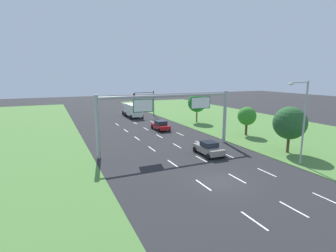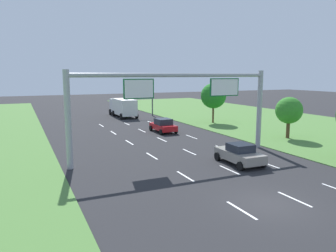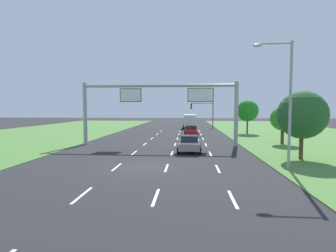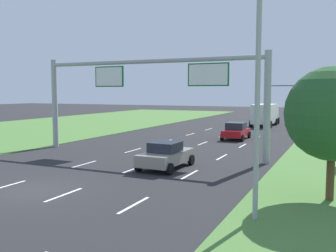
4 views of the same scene
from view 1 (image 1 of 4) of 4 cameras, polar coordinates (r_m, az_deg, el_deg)
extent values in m
plane|color=#262628|center=(23.57, 11.38, -11.77)|extent=(200.00, 200.00, 0.00)
cube|color=#4C7A38|center=(44.61, 25.96, -1.75)|extent=(24.00, 120.00, 0.06)
cube|color=white|center=(18.42, 18.22, -18.98)|extent=(0.14, 2.40, 0.01)
cube|color=white|center=(22.65, 7.69, -12.60)|extent=(0.14, 2.40, 0.01)
cube|color=white|center=(27.55, 0.99, -8.13)|extent=(0.14, 2.40, 0.01)
cube|color=white|center=(32.81, -3.54, -4.98)|extent=(0.14, 2.40, 0.01)
cube|color=white|center=(38.29, -6.76, -2.69)|extent=(0.14, 2.40, 0.01)
cube|color=white|center=(43.91, -9.16, -0.98)|extent=(0.14, 2.40, 0.01)
cube|color=white|center=(49.62, -11.01, 0.34)|extent=(0.14, 2.40, 0.01)
cube|color=white|center=(20.74, 25.65, -15.99)|extent=(0.14, 2.40, 0.01)
cube|color=white|center=(24.57, 14.75, -10.94)|extent=(0.14, 2.40, 0.01)
cube|color=white|center=(29.15, 7.26, -7.13)|extent=(0.14, 2.40, 0.01)
cube|color=white|center=(34.17, 1.97, -4.31)|extent=(0.14, 2.40, 0.01)
cube|color=white|center=(39.46, -1.92, -2.21)|extent=(0.14, 2.40, 0.01)
cube|color=white|center=(44.93, -4.86, -0.60)|extent=(0.14, 2.40, 0.01)
cube|color=white|center=(50.52, -7.16, 0.65)|extent=(0.14, 2.40, 0.01)
cube|color=white|center=(23.35, 31.35, -13.45)|extent=(0.14, 2.40, 0.01)
cube|color=white|center=(26.82, 20.65, -9.41)|extent=(0.14, 2.40, 0.01)
cube|color=white|center=(31.06, 12.80, -6.17)|extent=(0.14, 2.40, 0.01)
cube|color=white|center=(35.81, 7.00, -3.67)|extent=(0.14, 2.40, 0.01)
cube|color=white|center=(40.89, 2.62, -1.74)|extent=(0.14, 2.40, 0.01)
cube|color=white|center=(46.20, -0.77, -0.24)|extent=(0.14, 2.40, 0.01)
cube|color=white|center=(51.65, -3.45, 0.95)|extent=(0.14, 2.40, 0.01)
cube|color=gray|center=(30.62, 8.83, -5.00)|extent=(2.00, 4.14, 0.67)
cube|color=#232833|center=(30.38, 8.96, -3.93)|extent=(1.60, 1.70, 0.57)
cylinder|color=black|center=(31.47, 5.85, -5.12)|extent=(0.23, 0.64, 0.64)
cylinder|color=black|center=(32.43, 8.87, -4.70)|extent=(0.23, 0.64, 0.64)
cylinder|color=black|center=(29.00, 8.74, -6.61)|extent=(0.23, 0.64, 0.64)
cylinder|color=black|center=(30.05, 11.92, -6.09)|extent=(0.23, 0.64, 0.64)
cube|color=red|center=(43.64, -1.62, -0.08)|extent=(1.88, 4.10, 0.61)
cube|color=#232833|center=(43.47, -1.60, 0.73)|extent=(1.66, 1.87, 0.66)
cylinder|color=black|center=(44.70, -3.48, -0.23)|extent=(0.23, 0.64, 0.64)
cylinder|color=black|center=(45.41, -1.30, -0.04)|extent=(0.23, 0.64, 0.64)
cylinder|color=black|center=(42.00, -1.97, -0.95)|extent=(0.23, 0.64, 0.64)
cylinder|color=black|center=(42.76, 0.33, -0.73)|extent=(0.23, 0.64, 0.64)
cube|color=silver|center=(61.00, -8.63, 3.87)|extent=(2.20, 2.10, 2.20)
cube|color=silver|center=(57.14, -7.52, 3.52)|extent=(2.37, 5.69, 2.41)
cylinder|color=black|center=(61.33, -9.75, 2.83)|extent=(0.28, 0.90, 0.90)
cylinder|color=black|center=(61.93, -7.72, 2.97)|extent=(0.28, 0.90, 0.90)
cylinder|color=black|center=(59.11, -9.25, 2.54)|extent=(0.28, 0.90, 0.90)
cylinder|color=black|center=(59.78, -7.01, 2.70)|extent=(0.28, 0.90, 0.90)
cylinder|color=black|center=(54.84, -8.01, 1.92)|extent=(0.28, 0.90, 0.90)
cylinder|color=black|center=(55.56, -5.61, 2.10)|extent=(0.28, 0.90, 0.90)
cylinder|color=#9EA0A5|center=(29.37, -15.11, -0.23)|extent=(0.44, 0.44, 7.00)
cylinder|color=#9EA0A5|center=(36.03, 12.24, 1.94)|extent=(0.44, 0.44, 7.00)
cylinder|color=#9EA0A5|center=(31.39, -0.02, 6.57)|extent=(16.80, 0.32, 0.32)
cube|color=#0C5B28|center=(30.32, -5.46, 4.43)|extent=(2.42, 0.12, 1.51)
cube|color=white|center=(30.26, -5.42, 4.42)|extent=(2.26, 0.01, 1.35)
cube|color=#0C5B28|center=(33.61, 7.09, 5.05)|extent=(2.82, 0.12, 1.51)
cube|color=white|center=(33.56, 7.14, 5.03)|extent=(2.66, 0.01, 1.35)
cylinder|color=#47494F|center=(58.86, -3.14, 4.94)|extent=(0.20, 0.20, 5.60)
cylinder|color=#47494F|center=(57.87, -5.26, 7.24)|extent=(4.50, 0.14, 0.14)
cube|color=black|center=(57.21, -7.39, 6.50)|extent=(0.32, 0.36, 1.10)
sphere|color=red|center=(56.99, -7.34, 6.86)|extent=(0.22, 0.22, 0.22)
sphere|color=orange|center=(57.02, -7.33, 6.49)|extent=(0.22, 0.22, 0.22)
sphere|color=green|center=(57.05, -7.32, 6.12)|extent=(0.22, 0.22, 0.22)
cylinder|color=#9EA0A5|center=(29.34, 27.48, 0.37)|extent=(0.18, 0.18, 8.50)
cylinder|color=#9EA0A5|center=(28.09, 26.82, 8.45)|extent=(2.20, 0.10, 0.10)
ellipsoid|color=silver|center=(27.25, 25.33, 8.31)|extent=(0.64, 0.32, 0.24)
cylinder|color=#513823|center=(33.92, 24.67, -3.57)|extent=(0.31, 0.31, 2.16)
sphere|color=#255529|center=(33.42, 25.01, 0.60)|extent=(3.81, 3.81, 3.81)
cylinder|color=#513823|center=(41.51, 16.65, -0.64)|extent=(0.36, 0.36, 1.94)
sphere|color=#307D27|center=(41.17, 16.80, 2.09)|extent=(2.77, 2.77, 2.77)
cylinder|color=#513823|center=(50.97, 6.27, 2.17)|extent=(0.26, 0.26, 2.48)
sphere|color=#217821|center=(50.65, 6.34, 5.01)|extent=(3.48, 3.48, 3.48)
camera|label=2|loc=(5.77, -6.98, -13.77)|focal=35.00mm
camera|label=3|loc=(16.95, 63.83, -12.49)|focal=28.00mm
camera|label=4|loc=(26.36, 53.44, -3.55)|focal=40.00mm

